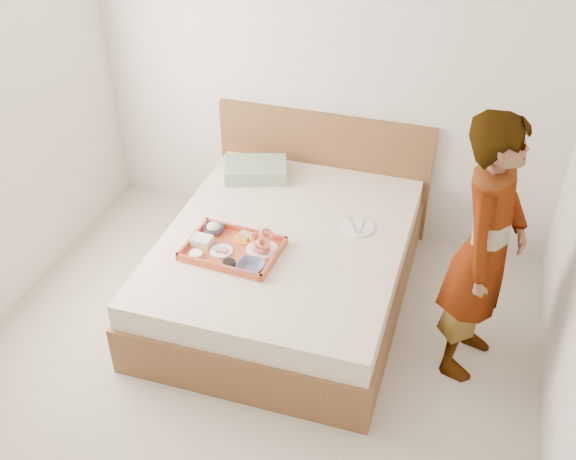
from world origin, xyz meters
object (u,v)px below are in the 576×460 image
(bed, at_px, (285,266))
(person, at_px, (485,250))
(dinner_plate, at_px, (357,227))
(tray, at_px, (233,249))

(bed, height_order, person, person)
(bed, xyz_separation_m, dinner_plate, (0.44, 0.22, 0.27))
(bed, bearing_deg, person, -10.02)
(bed, height_order, dinner_plate, dinner_plate)
(tray, relative_size, person, 0.35)
(dinner_plate, distance_m, person, 0.98)
(tray, relative_size, dinner_plate, 2.60)
(dinner_plate, bearing_deg, bed, -153.56)
(bed, height_order, tray, tray)
(bed, relative_size, tray, 3.40)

